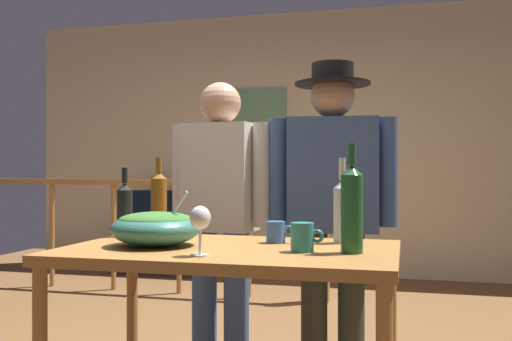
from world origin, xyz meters
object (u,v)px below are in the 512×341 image
at_px(tv_console, 158,253).
at_px(mug_blue, 276,232).
at_px(salad_bowl, 156,227).
at_px(person_standing_right, 333,196).
at_px(wine_bottle_amber, 159,203).
at_px(mug_teal, 303,237).
at_px(serving_table, 230,270).
at_px(framed_picture, 255,127).
at_px(person_standing_left, 220,207).
at_px(wine_glass, 200,220).
at_px(stair_railing, 199,218).
at_px(wine_bottle_green, 352,207).
at_px(wine_bottle_dark, 125,209).
at_px(wine_bottle_clear, 342,209).
at_px(flat_screen_tv, 157,208).

bearing_deg(tv_console, mug_blue, -59.19).
bearing_deg(salad_bowl, person_standing_right, 54.43).
height_order(wine_bottle_amber, mug_teal, wine_bottle_amber).
distance_m(serving_table, wine_bottle_amber, 0.54).
height_order(wine_bottle_amber, mug_blue, wine_bottle_amber).
bearing_deg(salad_bowl, framed_picture, 99.13).
height_order(mug_teal, person_standing_left, person_standing_left).
bearing_deg(wine_glass, person_standing_left, 104.36).
height_order(wine_glass, wine_bottle_amber, wine_bottle_amber).
relative_size(stair_railing, mug_blue, 29.37).
relative_size(wine_bottle_green, mug_blue, 3.39).
xyz_separation_m(stair_railing, serving_table, (1.12, -2.71, 0.04)).
xyz_separation_m(framed_picture, wine_bottle_amber, (0.51, -3.63, -0.62)).
xyz_separation_m(framed_picture, wine_bottle_dark, (0.37, -3.68, -0.64)).
bearing_deg(wine_bottle_clear, salad_bowl, -158.69).
xyz_separation_m(salad_bowl, wine_bottle_dark, (-0.26, 0.25, 0.05)).
bearing_deg(stair_railing, tv_console, 131.59).
height_order(flat_screen_tv, mug_teal, mug_teal).
distance_m(stair_railing, person_standing_left, 2.12).
height_order(flat_screen_tv, wine_bottle_green, wine_bottle_green).
xyz_separation_m(tv_console, person_standing_right, (2.20, -2.84, 0.75)).
relative_size(wine_bottle_amber, person_standing_right, 0.21).
distance_m(flat_screen_tv, salad_bowl, 3.97).
height_order(stair_railing, wine_bottle_green, wine_bottle_green).
height_order(flat_screen_tv, wine_bottle_dark, wine_bottle_dark).
distance_m(stair_railing, wine_bottle_clear, 2.92).
bearing_deg(wine_glass, person_standing_right, 72.47).
bearing_deg(person_standing_right, mug_teal, 83.16).
height_order(serving_table, mug_teal, mug_teal).
bearing_deg(wine_bottle_amber, wine_bottle_clear, -3.01).
height_order(stair_railing, wine_bottle_clear, wine_bottle_clear).
distance_m(stair_railing, wine_bottle_amber, 2.55).
bearing_deg(stair_railing, framed_picture, 80.56).
height_order(wine_bottle_amber, person_standing_right, person_standing_right).
xyz_separation_m(serving_table, wine_bottle_green, (0.45, -0.05, 0.25)).
relative_size(wine_glass, mug_teal, 1.43).
distance_m(wine_bottle_green, wine_bottle_dark, 1.03).
bearing_deg(flat_screen_tv, wine_bottle_green, -56.84).
bearing_deg(serving_table, stair_railing, 112.39).
bearing_deg(framed_picture, salad_bowl, -80.87).
bearing_deg(person_standing_left, flat_screen_tv, -53.44).
height_order(salad_bowl, mug_blue, salad_bowl).
height_order(wine_bottle_clear, person_standing_left, person_standing_left).
bearing_deg(wine_bottle_amber, flat_screen_tv, 114.46).
bearing_deg(salad_bowl, mug_blue, 25.53).
relative_size(wine_glass, wine_bottle_dark, 0.56).
distance_m(person_standing_left, person_standing_right, 0.58).
relative_size(tv_console, person_standing_left, 0.59).
bearing_deg(wine_glass, mug_blue, 67.51).
bearing_deg(mug_teal, wine_bottle_clear, 69.44).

